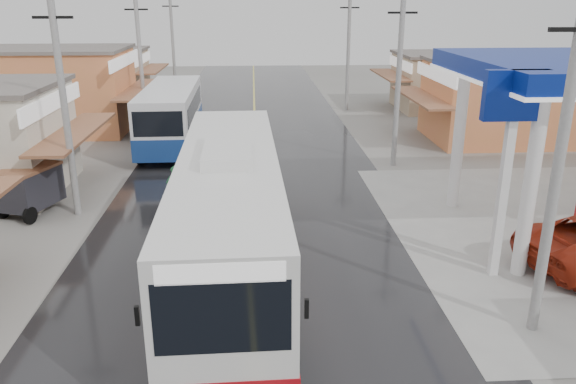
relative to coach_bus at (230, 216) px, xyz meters
name	(u,v)px	position (x,y,z in m)	size (l,w,h in m)	color
ground	(259,338)	(0.76, -3.26, -2.01)	(120.00, 120.00, 0.00)	slate
road	(255,167)	(0.76, 11.74, -2.00)	(12.00, 90.00, 0.02)	black
centre_line	(255,167)	(0.76, 11.74, -1.99)	(0.15, 90.00, 0.01)	#D8CC4C
shopfronts_left	(14,156)	(-12.24, 14.74, -2.01)	(11.00, 44.00, 5.20)	tan
utility_poles_left	(118,164)	(-6.24, 12.74, -2.01)	(1.60, 50.00, 8.00)	gray
utility_poles_right	(393,165)	(7.76, 11.74, -2.01)	(1.60, 36.00, 8.00)	gray
coach_bus	(230,216)	(0.00, 0.00, 0.00)	(3.22, 13.44, 4.18)	silver
second_bus	(171,115)	(-3.92, 16.31, -0.21)	(2.90, 10.12, 3.35)	silver
cyclist	(178,203)	(-2.18, 4.66, -1.27)	(1.09, 2.20, 2.27)	black
tricycle_near	(30,187)	(-8.03, 5.96, -0.93)	(2.28, 2.84, 1.89)	#26262D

